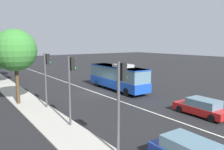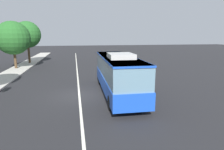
# 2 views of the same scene
# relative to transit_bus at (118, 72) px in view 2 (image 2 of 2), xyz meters

# --- Properties ---
(ground_plane) EXTENTS (160.00, 160.00, 0.00)m
(ground_plane) POSITION_rel_transit_bus_xyz_m (0.26, 3.14, -1.81)
(ground_plane) COLOR black
(lane_centre_line) EXTENTS (76.00, 0.16, 0.01)m
(lane_centre_line) POSITION_rel_transit_bus_xyz_m (0.26, 3.14, -1.80)
(lane_centre_line) COLOR silver
(lane_centre_line) RESTS_ON ground_plane
(transit_bus) EXTENTS (10.08, 2.82, 3.46)m
(transit_bus) POSITION_rel_transit_bus_xyz_m (0.00, 0.00, 0.00)
(transit_bus) COLOR #1947B7
(transit_bus) RESTS_ON ground_plane
(street_tree_kerbside_left) EXTENTS (4.43, 4.43, 7.14)m
(street_tree_kerbside_left) POSITION_rel_transit_bus_xyz_m (19.76, 11.07, 3.10)
(street_tree_kerbside_left) COLOR #4C3823
(street_tree_kerbside_left) RESTS_ON ground_plane
(street_tree_kerbside_right) EXTENTS (4.69, 4.69, 6.77)m
(street_tree_kerbside_right) POSITION_rel_transit_bus_xyz_m (14.40, 11.79, 2.61)
(street_tree_kerbside_right) COLOR #4C3823
(street_tree_kerbside_right) RESTS_ON ground_plane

